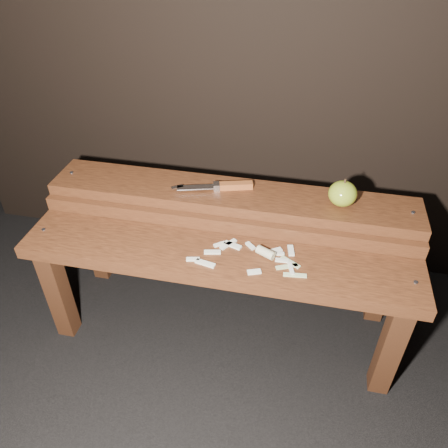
% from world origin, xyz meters
% --- Properties ---
extents(ground, '(60.00, 60.00, 0.00)m').
position_xyz_m(ground, '(0.00, 0.00, 0.00)').
color(ground, black).
extents(bench_front_tier, '(1.20, 0.20, 0.42)m').
position_xyz_m(bench_front_tier, '(0.00, -0.06, 0.35)').
color(bench_front_tier, '#3A1D0E').
rests_on(bench_front_tier, ground).
extents(bench_rear_tier, '(1.20, 0.21, 0.50)m').
position_xyz_m(bench_rear_tier, '(0.00, 0.17, 0.41)').
color(bench_rear_tier, '#3A1D0E').
rests_on(bench_rear_tier, ground).
extents(apple, '(0.09, 0.09, 0.09)m').
position_xyz_m(apple, '(0.35, 0.17, 0.54)').
color(apple, olive).
rests_on(apple, bench_rear_tier).
extents(knife, '(0.26, 0.09, 0.02)m').
position_xyz_m(knife, '(-0.02, 0.18, 0.51)').
color(knife, '#984A21').
rests_on(knife, bench_rear_tier).
extents(apple_scraps, '(0.35, 0.15, 0.03)m').
position_xyz_m(apple_scraps, '(0.12, -0.04, 0.43)').
color(apple_scraps, beige).
rests_on(apple_scraps, bench_front_tier).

